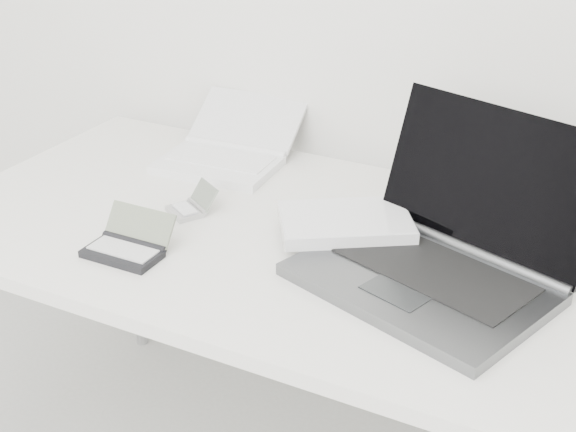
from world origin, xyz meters
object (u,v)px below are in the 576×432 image
at_px(desk, 310,258).
at_px(laptop_large, 420,246).
at_px(netbook_open_white, 227,151).
at_px(palmtop_charcoal, 127,246).

bearing_deg(desk, laptop_large, -3.77).
xyz_separation_m(laptop_large, netbook_open_white, (-0.59, 0.28, -0.02)).
relative_size(laptop_large, netbook_open_white, 1.77).
height_order(desk, netbook_open_white, netbook_open_white).
distance_m(laptop_large, palmtop_charcoal, 0.56).
bearing_deg(palmtop_charcoal, netbook_open_white, 97.70).
height_order(desk, palmtop_charcoal, palmtop_charcoal).
bearing_deg(laptop_large, desk, -165.42).
bearing_deg(desk, netbook_open_white, 143.46).
height_order(netbook_open_white, palmtop_charcoal, netbook_open_white).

